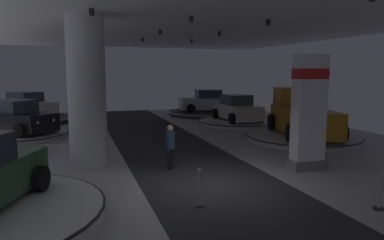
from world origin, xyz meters
The scene contains 16 objects.
ground centered at (0.00, 0.00, -0.02)m, with size 24.00×44.00×0.06m.
column_left centered at (-3.52, 3.77, 2.75)m, with size 1.37×1.37×5.50m.
brand_sign_pylon centered at (3.81, 0.64, 2.09)m, with size 1.28×0.68×4.04m.
display_platform_far_right centered at (6.24, 11.68, 0.13)m, with size 5.11×5.11×0.22m.
display_car_far_right centered at (6.24, 11.71, 0.99)m, with size 2.23×4.25×1.71m.
display_platform_far_left centered at (-6.86, 10.45, 0.16)m, with size 5.11×5.11×0.29m.
display_car_far_left centered at (-6.89, 10.47, 1.05)m, with size 4.28×4.20×1.71m.
display_platform_deep_right centered at (6.03, 17.02, 0.16)m, with size 6.10×6.10×0.29m.
display_car_deep_right centered at (6.06, 17.01, 1.06)m, with size 4.39×2.63×1.71m.
display_platform_mid_right centered at (6.93, 5.34, 0.15)m, with size 5.68×5.68×0.27m.
pickup_truck_mid_right centered at (7.02, 5.65, 1.21)m, with size 3.84×5.68×2.30m.
display_platform_deep_left centered at (-7.01, 16.53, 0.20)m, with size 6.02×6.02×0.37m.
display_car_deep_left centered at (-7.03, 16.55, 1.14)m, with size 4.11×4.35×1.71m.
visitor_walking_near centered at (-0.81, 2.12, 0.91)m, with size 0.32×0.32×1.59m.
stanchion_a centered at (-1.00, -1.58, 0.37)m, with size 0.28×0.28×1.01m.
stanchion_b centered at (3.24, -3.18, 0.37)m, with size 0.28×0.28×1.01m.
Camera 1 is at (-3.96, -10.09, 3.47)m, focal length 34.02 mm.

